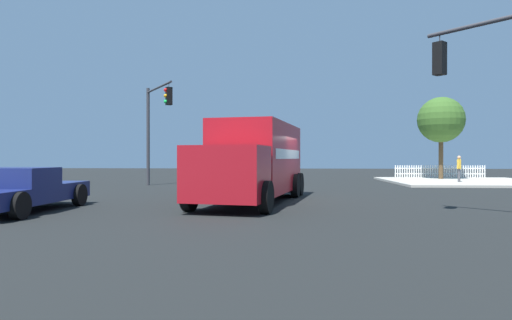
{
  "coord_description": "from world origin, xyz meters",
  "views": [
    {
      "loc": [
        -0.06,
        17.61,
        1.68
      ],
      "look_at": [
        1.0,
        1.68,
        1.6
      ],
      "focal_mm": 30.24,
      "sensor_mm": 36.0,
      "label": 1
    }
  ],
  "objects_px": {
    "traffic_light_primary": "(155,120)",
    "shade_tree_near": "(441,120)",
    "delivery_truck": "(255,161)",
    "pedestrian_near_corner": "(459,167)",
    "pickup_navy": "(21,188)"
  },
  "relations": [
    {
      "from": "traffic_light_primary",
      "to": "pickup_navy",
      "type": "bearing_deg",
      "value": 87.26
    },
    {
      "from": "pedestrian_near_corner",
      "to": "traffic_light_primary",
      "type": "bearing_deg",
      "value": 10.56
    },
    {
      "from": "traffic_light_primary",
      "to": "shade_tree_near",
      "type": "height_order",
      "value": "shade_tree_near"
    },
    {
      "from": "traffic_light_primary",
      "to": "pickup_navy",
      "type": "height_order",
      "value": "traffic_light_primary"
    },
    {
      "from": "pedestrian_near_corner",
      "to": "shade_tree_near",
      "type": "height_order",
      "value": "shade_tree_near"
    },
    {
      "from": "delivery_truck",
      "to": "pickup_navy",
      "type": "height_order",
      "value": "delivery_truck"
    },
    {
      "from": "shade_tree_near",
      "to": "traffic_light_primary",
      "type": "bearing_deg",
      "value": 21.49
    },
    {
      "from": "pedestrian_near_corner",
      "to": "shade_tree_near",
      "type": "relative_size",
      "value": 0.28
    },
    {
      "from": "delivery_truck",
      "to": "shade_tree_near",
      "type": "relative_size",
      "value": 1.4
    },
    {
      "from": "shade_tree_near",
      "to": "pedestrian_near_corner",
      "type": "bearing_deg",
      "value": 85.96
    },
    {
      "from": "delivery_truck",
      "to": "shade_tree_near",
      "type": "height_order",
      "value": "shade_tree_near"
    },
    {
      "from": "delivery_truck",
      "to": "pedestrian_near_corner",
      "type": "relative_size",
      "value": 5.0
    },
    {
      "from": "traffic_light_primary",
      "to": "shade_tree_near",
      "type": "distance_m",
      "value": 20.47
    },
    {
      "from": "delivery_truck",
      "to": "pedestrian_near_corner",
      "type": "distance_m",
      "value": 17.09
    },
    {
      "from": "pedestrian_near_corner",
      "to": "shade_tree_near",
      "type": "distance_m",
      "value": 5.22
    }
  ]
}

